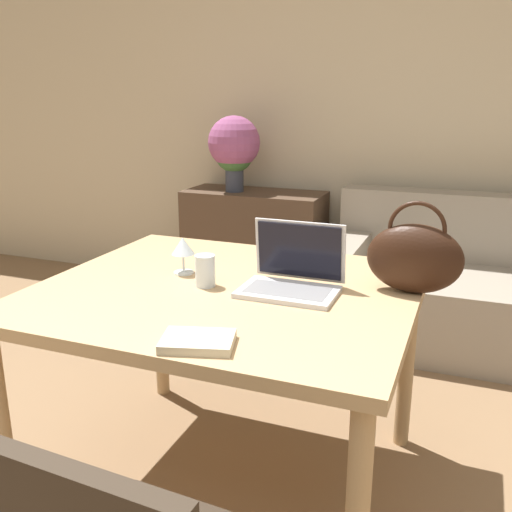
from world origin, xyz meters
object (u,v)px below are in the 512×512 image
(wine_glass, at_px, (183,248))
(couch, at_px, (505,299))
(flower_vase, at_px, (234,147))
(drinking_glass, at_px, (205,271))
(handbag, at_px, (415,257))
(laptop, at_px, (293,272))

(wine_glass, bearing_deg, couch, 53.07)
(couch, xyz_separation_m, wine_glass, (-1.16, -1.54, 0.57))
(flower_vase, bearing_deg, wine_glass, -72.46)
(drinking_glass, relative_size, flower_vase, 0.22)
(couch, distance_m, wine_glass, 2.02)
(handbag, bearing_deg, laptop, -163.46)
(couch, height_order, handbag, handbag)
(laptop, bearing_deg, wine_glass, 177.41)
(laptop, height_order, drinking_glass, laptop)
(couch, height_order, flower_vase, flower_vase)
(couch, distance_m, flower_vase, 1.87)
(laptop, height_order, flower_vase, flower_vase)
(laptop, distance_m, wine_glass, 0.42)
(handbag, height_order, flower_vase, flower_vase)
(laptop, relative_size, handbag, 1.02)
(couch, bearing_deg, flower_vase, 174.89)
(drinking_glass, relative_size, handbag, 0.35)
(handbag, distance_m, flower_vase, 2.09)
(drinking_glass, bearing_deg, handbag, 15.96)
(couch, relative_size, flower_vase, 4.03)
(wine_glass, bearing_deg, flower_vase, 107.54)
(couch, distance_m, handbag, 1.61)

